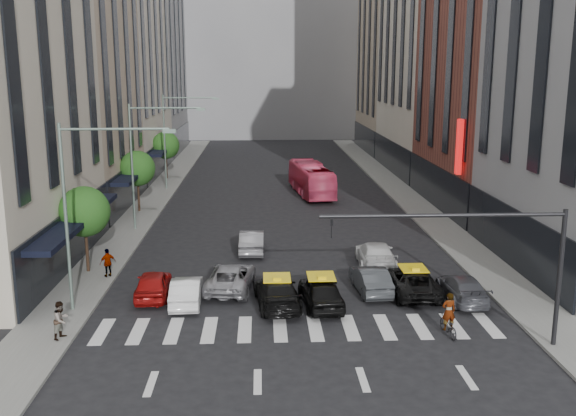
{
  "coord_description": "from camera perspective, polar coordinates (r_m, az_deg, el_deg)",
  "views": [
    {
      "loc": [
        -1.81,
        -25.76,
        11.57
      ],
      "look_at": [
        -0.32,
        8.9,
        4.0
      ],
      "focal_mm": 40.0,
      "sensor_mm": 36.0,
      "label": 1
    }
  ],
  "objects": [
    {
      "name": "tree_far",
      "position": [
        68.95,
        -10.82,
        5.5
      ],
      "size": [
        2.88,
        2.88,
        4.95
      ],
      "color": "black",
      "rests_on": "sidewalk_left"
    },
    {
      "name": "sidewalk_left",
      "position": [
        57.76,
        -12.06,
        0.55
      ],
      "size": [
        3.0,
        96.0,
        0.15
      ],
      "primitive_type": "cube",
      "color": "slate",
      "rests_on": "ground"
    },
    {
      "name": "streetlamp_near",
      "position": [
        31.4,
        -17.62,
        1.33
      ],
      "size": [
        5.38,
        0.25,
        9.0
      ],
      "color": "gray",
      "rests_on": "sidewalk_left"
    },
    {
      "name": "pedestrian_far",
      "position": [
        37.29,
        -15.72,
        -4.7
      ],
      "size": [
        1.0,
        0.88,
        1.62
      ],
      "primitive_type": "imported",
      "rotation": [
        0.0,
        0.0,
        3.77
      ],
      "color": "gray",
      "rests_on": "sidewalk_left"
    },
    {
      "name": "building_right_d",
      "position": [
        92.72,
        9.52,
        13.64
      ],
      "size": [
        8.0,
        18.0,
        28.0
      ],
      "primitive_type": "cube",
      "color": "tan",
      "rests_on": "ground"
    },
    {
      "name": "building_far",
      "position": [
        110.97,
        -1.57,
        15.62
      ],
      "size": [
        30.0,
        10.0,
        36.0
      ],
      "primitive_type": "cube",
      "color": "gray",
      "rests_on": "ground"
    },
    {
      "name": "traffic_signal",
      "position": [
        27.46,
        17.91,
        -3.28
      ],
      "size": [
        10.1,
        0.2,
        6.0
      ],
      "color": "black",
      "rests_on": "ground"
    },
    {
      "name": "car_silver",
      "position": [
        34.47,
        -5.12,
        -6.14
      ],
      "size": [
        2.83,
        5.18,
        1.38
      ],
      "primitive_type": "imported",
      "rotation": [
        0.0,
        0.0,
        3.03
      ],
      "color": "#9D9CA2",
      "rests_on": "ground"
    },
    {
      "name": "tree_mid",
      "position": [
        53.31,
        -13.25,
        3.44
      ],
      "size": [
        2.88,
        2.88,
        4.95
      ],
      "color": "black",
      "rests_on": "sidewalk_left"
    },
    {
      "name": "taxi_right",
      "position": [
        34.3,
        11.01,
        -6.41
      ],
      "size": [
        2.42,
        5.05,
        1.39
      ],
      "primitive_type": "imported",
      "rotation": [
        0.0,
        0.0,
        3.12
      ],
      "color": "black",
      "rests_on": "ground"
    },
    {
      "name": "tree_near",
      "position": [
        37.97,
        -17.65,
        -0.32
      ],
      "size": [
        2.88,
        2.88,
        4.95
      ],
      "color": "black",
      "rests_on": "sidewalk_left"
    },
    {
      "name": "bus",
      "position": [
        59.84,
        2.06,
        2.58
      ],
      "size": [
        3.77,
        10.76,
        2.94
      ],
      "primitive_type": "imported",
      "rotation": [
        0.0,
        0.0,
        3.27
      ],
      "color": "#EA446D",
      "rests_on": "ground"
    },
    {
      "name": "building_right_b",
      "position": [
        56.03,
        17.64,
        13.21
      ],
      "size": [
        8.0,
        18.0,
        26.0
      ],
      "primitive_type": "cube",
      "color": "brown",
      "rests_on": "ground"
    },
    {
      "name": "car_red",
      "position": [
        33.94,
        -11.89,
        -6.62
      ],
      "size": [
        1.86,
        4.26,
        1.43
      ],
      "primitive_type": "imported",
      "rotation": [
        0.0,
        0.0,
        3.18
      ],
      "color": "#9B0F0E",
      "rests_on": "ground"
    },
    {
      "name": "streetlamp_mid",
      "position": [
        46.84,
        -12.61,
        5.06
      ],
      "size": [
        5.38,
        0.25,
        9.0
      ],
      "color": "gray",
      "rests_on": "sidewalk_left"
    },
    {
      "name": "car_row2_left",
      "position": [
        41.2,
        -3.23,
        -2.98
      ],
      "size": [
        1.59,
        4.41,
        1.45
      ],
      "primitive_type": "imported",
      "rotation": [
        0.0,
        0.0,
        3.13
      ],
      "color": "#96959A",
      "rests_on": "ground"
    },
    {
      "name": "car_grey_mid",
      "position": [
        34.25,
        7.35,
        -6.3
      ],
      "size": [
        1.79,
        4.35,
        1.4
      ],
      "primitive_type": "imported",
      "rotation": [
        0.0,
        0.0,
        3.22
      ],
      "color": "#383C3F",
      "rests_on": "ground"
    },
    {
      "name": "liberty_sign",
      "position": [
        48.3,
        14.98,
        5.27
      ],
      "size": [
        0.3,
        0.7,
        4.0
      ],
      "color": "red",
      "rests_on": "ground"
    },
    {
      "name": "pedestrian_near",
      "position": [
        29.65,
        -19.52,
        -9.36
      ],
      "size": [
        0.89,
        0.99,
        1.67
      ],
      "primitive_type": "imported",
      "rotation": [
        0.0,
        0.0,
        1.19
      ],
      "color": "gray",
      "rests_on": "sidewalk_left"
    },
    {
      "name": "car_row2_right",
      "position": [
        38.45,
        7.81,
        -4.14
      ],
      "size": [
        2.42,
        5.34,
        1.52
      ],
      "primitive_type": "imported",
      "rotation": [
        0.0,
        0.0,
        3.08
      ],
      "color": "white",
      "rests_on": "ground"
    },
    {
      "name": "motorcycle",
      "position": [
        29.66,
        14.03,
        -10.09
      ],
      "size": [
        0.82,
        1.79,
        0.91
      ],
      "primitive_type": "imported",
      "rotation": [
        0.0,
        0.0,
        3.27
      ],
      "color": "black",
      "rests_on": "ground"
    },
    {
      "name": "building_left_d",
      "position": [
        92.09,
        -12.33,
        14.17
      ],
      "size": [
        8.0,
        18.0,
        30.0
      ],
      "primitive_type": "cube",
      "color": "gray",
      "rests_on": "ground"
    },
    {
      "name": "building_left_b",
      "position": [
        55.87,
        -18.66,
        12.12
      ],
      "size": [
        8.0,
        16.0,
        24.0
      ],
      "primitive_type": "cube",
      "color": "tan",
      "rests_on": "ground"
    },
    {
      "name": "ground",
      "position": [
        28.3,
        1.45,
        -11.83
      ],
      "size": [
        160.0,
        160.0,
        0.0
      ],
      "primitive_type": "plane",
      "color": "black",
      "rests_on": "ground"
    },
    {
      "name": "car_white_front",
      "position": [
        32.73,
        -9.01,
        -7.28
      ],
      "size": [
        1.59,
        4.19,
        1.36
      ],
      "primitive_type": "imported",
      "rotation": [
        0.0,
        0.0,
        3.18
      ],
      "color": "silver",
      "rests_on": "ground"
    },
    {
      "name": "building_left_c",
      "position": [
        73.64,
        -15.01,
        16.92
      ],
      "size": [
        8.0,
        20.0,
        36.0
      ],
      "primitive_type": "cube",
      "color": "beige",
      "rests_on": "ground"
    },
    {
      "name": "sidewalk_right",
      "position": [
        58.47,
        10.75,
        0.75
      ],
      "size": [
        3.0,
        96.0,
        0.15
      ],
      "primitive_type": "cube",
      "color": "slate",
      "rests_on": "ground"
    },
    {
      "name": "car_grey_curb",
      "position": [
        34.0,
        15.22,
        -6.88
      ],
      "size": [
        1.83,
        4.48,
        1.3
      ],
      "primitive_type": "imported",
      "rotation": [
        0.0,
        0.0,
        3.14
      ],
      "color": "#494A52",
      "rests_on": "ground"
    },
    {
      "name": "streetlamp_far",
      "position": [
        62.57,
        -10.08,
        6.92
      ],
      "size": [
        5.38,
        0.25,
        9.0
      ],
      "color": "gray",
      "rests_on": "sidewalk_left"
    },
    {
      "name": "taxi_center",
      "position": [
        32.01,
        2.94,
        -7.43
      ],
      "size": [
        2.23,
        4.66,
        1.54
      ],
      "primitive_type": "imported",
      "rotation": [
        0.0,
        0.0,
        3.24
      ],
      "color": "black",
      "rests_on": "ground"
    },
    {
      "name": "taxi_left",
      "position": [
        32.04,
        -0.99,
        -7.48
      ],
      "size": [
        2.55,
        5.18,
        1.45
      ],
      "primitive_type": "imported",
      "rotation": [
        0.0,
        0.0,
        3.25
      ],
      "color": "black",
      "rests_on": "ground"
    },
    {
      "name": "rider",
      "position": [
        29.19,
        14.16,
        -7.7
      ],
      "size": [
        0.68,
        0.49,
        1.73
      ],
      "primitive_type": "imported",
      "rotation": [
        0.0,
        0.0,
        3.27
      ],
      "color": "gray",
      "rests_on": "motorcycle"
    }
  ]
}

